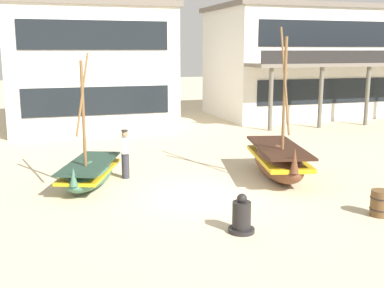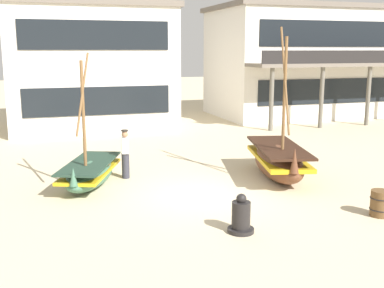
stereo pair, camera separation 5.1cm
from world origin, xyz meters
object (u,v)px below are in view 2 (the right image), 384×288
object	(u,v)px
fishing_boat_near_left	(90,172)
harbor_building_main	(90,66)
capstan_winch	(241,217)
harbor_building_annex	(298,62)
fisherman_by_hull	(125,154)
wooden_barrel	(380,203)
fishing_boat_centre_large	(278,160)

from	to	relation	value
fishing_boat_near_left	harbor_building_main	size ratio (longest dim) A/B	0.47
capstan_winch	harbor_building_annex	world-z (taller)	harbor_building_annex
fisherman_by_hull	wooden_barrel	distance (m)	8.21
fisherman_by_hull	harbor_building_annex	distance (m)	18.93
wooden_barrel	harbor_building_main	size ratio (longest dim) A/B	0.08
fishing_boat_near_left	fisherman_by_hull	xyz separation A→B (m)	(1.27, 0.57, 0.38)
capstan_winch	wooden_barrel	bearing A→B (deg)	-1.26
harbor_building_main	harbor_building_annex	distance (m)	13.75
fisherman_by_hull	harbor_building_main	size ratio (longest dim) A/B	0.19
fisherman_by_hull	harbor_building_main	xyz separation A→B (m)	(0.17, 11.75, 2.57)
wooden_barrel	harbor_building_main	world-z (taller)	harbor_building_main
capstan_winch	wooden_barrel	world-z (taller)	capstan_winch
fishing_boat_near_left	capstan_winch	bearing A→B (deg)	-59.69
wooden_barrel	fishing_boat_centre_large	bearing A→B (deg)	100.05
fisherman_by_hull	capstan_winch	bearing A→B (deg)	-72.94
fishing_boat_near_left	fisherman_by_hull	world-z (taller)	fishing_boat_near_left
fishing_boat_centre_large	harbor_building_annex	xyz separation A→B (m)	(8.90, 14.15, 2.93)
capstan_winch	harbor_building_main	bearing A→B (deg)	95.23
fishing_boat_centre_large	harbor_building_main	bearing A→B (deg)	109.85
fishing_boat_centre_large	harbor_building_main	xyz separation A→B (m)	(-4.82, 13.34, 2.78)
harbor_building_main	fisherman_by_hull	bearing A→B (deg)	-90.81
fishing_boat_centre_large	fisherman_by_hull	bearing A→B (deg)	162.34
fishing_boat_near_left	wooden_barrel	size ratio (longest dim) A/B	6.08
fishing_boat_centre_large	wooden_barrel	distance (m)	4.34
fishing_boat_centre_large	wooden_barrel	bearing A→B (deg)	-79.95
fishing_boat_centre_large	fisherman_by_hull	size ratio (longest dim) A/B	3.01
capstan_winch	harbor_building_annex	bearing A→B (deg)	56.53
harbor_building_main	harbor_building_annex	size ratio (longest dim) A/B	0.80
wooden_barrel	harbor_building_annex	distance (m)	20.39
harbor_building_main	harbor_building_annex	bearing A→B (deg)	3.39
fishing_boat_centre_large	harbor_building_annex	world-z (taller)	harbor_building_annex
fishing_boat_near_left	harbor_building_main	bearing A→B (deg)	83.36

